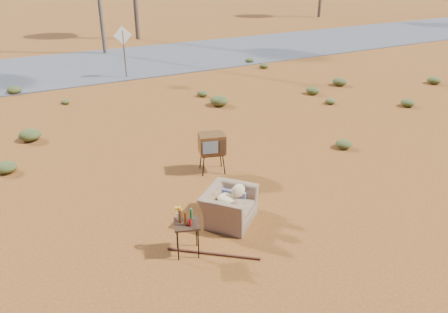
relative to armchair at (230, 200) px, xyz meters
name	(u,v)px	position (x,y,z in m)	size (l,w,h in m)	color
ground	(233,224)	(-0.02, -0.20, -0.42)	(140.00, 140.00, 0.00)	brown
highway	(77,67)	(-0.02, 14.80, -0.40)	(140.00, 7.00, 0.04)	#565659
armchair	(230,200)	(0.00, 0.00, 0.00)	(1.31, 1.37, 0.91)	#866549
tv_unit	(212,144)	(0.66, 2.05, 0.31)	(0.72, 0.64, 0.98)	black
side_table	(185,221)	(-1.21, -0.59, 0.23)	(0.56, 0.56, 0.90)	#3C2515
rusty_bar	(213,254)	(-0.83, -0.89, -0.40)	(0.04, 0.04, 1.68)	#4A1C13
road_sign	(123,43)	(1.48, 11.80, 1.08)	(0.78, 0.06, 2.19)	brown
scrub_patch	(126,147)	(-0.85, 4.21, -0.28)	(17.49, 8.07, 0.33)	#4B5726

